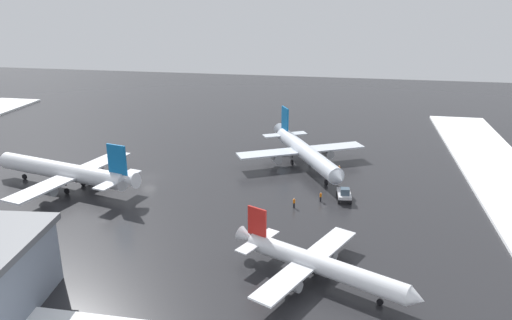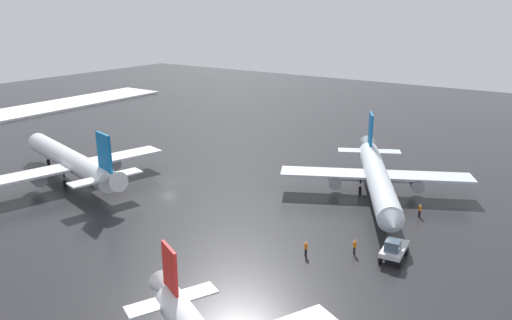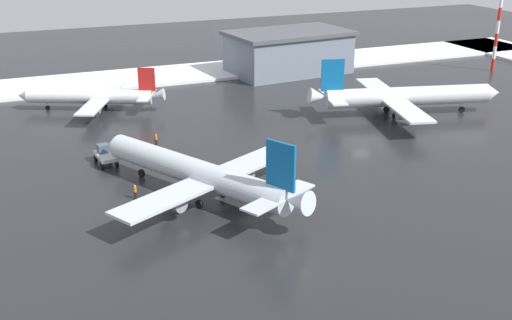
{
  "view_description": "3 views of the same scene",
  "coord_description": "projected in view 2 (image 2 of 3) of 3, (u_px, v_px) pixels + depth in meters",
  "views": [
    {
      "loc": [
        36.59,
        -84.39,
        34.6
      ],
      "look_at": [
        20.07,
        5.74,
        2.8
      ],
      "focal_mm": 35.0,
      "sensor_mm": 36.0,
      "label": 1
    },
    {
      "loc": [
        52.16,
        -52.08,
        25.92
      ],
      "look_at": [
        13.34,
        4.63,
        4.66
      ],
      "focal_mm": 35.0,
      "sensor_mm": 36.0,
      "label": 2
    },
    {
      "loc": [
        49.52,
        77.58,
        31.11
      ],
      "look_at": [
        20.48,
        7.87,
        2.35
      ],
      "focal_mm": 45.0,
      "sensor_mm": 36.0,
      "label": 3
    }
  ],
  "objects": [
    {
      "name": "ground_crew_beside_wing",
      "position": [
        355.0,
        246.0,
        54.16
      ],
      "size": [
        0.36,
        0.36,
        1.71
      ],
      "rotation": [
        0.0,
        0.0,
        0.85
      ],
      "color": "black",
      "rests_on": "ground_plane"
    },
    {
      "name": "ground_crew_mid_apron",
      "position": [
        420.0,
        210.0,
        63.78
      ],
      "size": [
        0.36,
        0.36,
        1.71
      ],
      "rotation": [
        0.0,
        0.0,
        1.1
      ],
      "color": "black",
      "rests_on": "ground_plane"
    },
    {
      "name": "airplane_far_rear",
      "position": [
        71.0,
        161.0,
        76.42
      ],
      "size": [
        32.73,
        27.46,
        9.84
      ],
      "rotation": [
        0.0,
        0.0,
        2.9
      ],
      "color": "silver",
      "rests_on": "ground_plane"
    },
    {
      "name": "pushback_tug",
      "position": [
        394.0,
        249.0,
        52.87
      ],
      "size": [
        2.71,
        4.8,
        2.5
      ],
      "rotation": [
        0.0,
        0.0,
        4.82
      ],
      "color": "silver",
      "rests_on": "ground_plane"
    },
    {
      "name": "ground_crew_near_tug",
      "position": [
        306.0,
        248.0,
        53.79
      ],
      "size": [
        0.36,
        0.36,
        1.71
      ],
      "rotation": [
        0.0,
        0.0,
        4.2
      ],
      "color": "black",
      "rests_on": "ground_plane"
    },
    {
      "name": "ground_plane",
      "position": [
        168.0,
        182.0,
        76.86
      ],
      "size": [
        240.0,
        240.0,
        0.0
      ],
      "primitive_type": "plane",
      "color": "#232326"
    },
    {
      "name": "airplane_foreground_jet",
      "position": [
        377.0,
        177.0,
        69.11
      ],
      "size": [
        25.71,
        30.16,
        9.69
      ],
      "rotation": [
        0.0,
        0.0,
        5.19
      ],
      "color": "silver",
      "rests_on": "ground_plane"
    }
  ]
}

